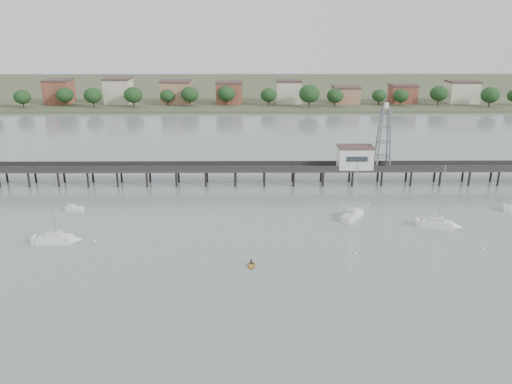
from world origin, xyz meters
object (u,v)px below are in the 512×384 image
sailboat_a (62,239)px  yellow_dinghy (251,266)px  sailboat_d (443,225)px  sailboat_c (355,214)px  pier (250,169)px  lattice_tower (384,139)px  white_tender (74,209)px

sailboat_a → yellow_dinghy: 34.67m
sailboat_d → sailboat_c: bearing=176.4°
sailboat_d → yellow_dinghy: sailboat_d is taller
pier → yellow_dinghy: (0.32, -43.27, -3.79)m
lattice_tower → sailboat_a: lattice_tower is taller
sailboat_c → sailboat_a: bearing=139.0°
sailboat_a → yellow_dinghy: sailboat_a is taller
lattice_tower → white_tender: bearing=-165.2°
lattice_tower → yellow_dinghy: lattice_tower is taller
sailboat_c → yellow_dinghy: 29.88m
yellow_dinghy → sailboat_a: bearing=161.9°
sailboat_a → pier: bearing=43.0°
white_tender → yellow_dinghy: (36.58, -25.39, -0.42)m
sailboat_c → sailboat_d: (15.38, -5.92, -0.00)m
lattice_tower → sailboat_c: (-10.36, -21.84, -10.45)m
sailboat_a → sailboat_d: bearing=2.3°
sailboat_c → lattice_tower: bearing=11.1°
pier → white_tender: size_ratio=40.39×
sailboat_c → yellow_dinghy: sailboat_c is taller
sailboat_a → sailboat_c: (54.16, 11.99, 0.01)m
sailboat_c → white_tender: bearing=122.5°
sailboat_a → sailboat_c: bearing=9.8°
sailboat_a → white_tender: bearing=98.7°
sailboat_a → yellow_dinghy: bearing=-18.5°
sailboat_c → sailboat_d: 16.48m
lattice_tower → white_tender: size_ratio=4.17×
lattice_tower → sailboat_d: bearing=-79.8°
pier → sailboat_c: 30.56m
pier → white_tender: bearing=-153.8°
sailboat_a → white_tender: (-3.23, 15.95, -0.22)m
pier → sailboat_d: (36.52, -27.76, -3.15)m
pier → sailboat_c: sailboat_c is taller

